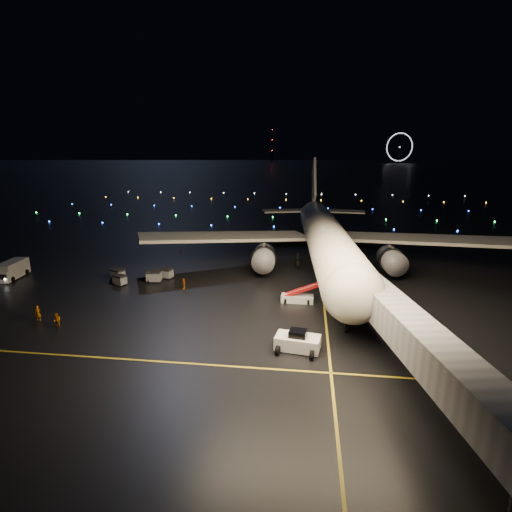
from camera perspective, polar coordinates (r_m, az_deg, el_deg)
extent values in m
plane|color=black|center=(343.67, 5.84, 11.31)|extent=(2000.00, 2000.00, 0.00)
cube|color=gold|center=(61.23, 9.42, -4.11)|extent=(0.25, 80.00, 0.02)
cube|color=gold|center=(40.90, -14.67, -14.31)|extent=(60.00, 0.25, 0.02)
cube|color=silver|center=(41.41, 5.98, -11.85)|extent=(4.78, 3.03, 2.13)
cube|color=silver|center=(74.30, -31.44, -1.67)|extent=(3.29, 7.67, 2.74)
imported|color=orange|center=(54.49, -28.71, -7.17)|extent=(0.76, 0.59, 1.83)
imported|color=orange|center=(51.44, -26.55, -8.22)|extent=(0.97, 0.83, 1.72)
imported|color=orange|center=(59.36, -10.28, -3.92)|extent=(0.88, 1.03, 1.66)
cone|color=#F64300|center=(65.99, 1.44, -2.31)|extent=(0.47, 0.47, 0.50)
cone|color=#F64300|center=(71.56, -0.14, -0.95)|extent=(0.52, 0.52, 0.51)
cone|color=#F64300|center=(67.60, 0.73, -1.91)|extent=(0.45, 0.45, 0.45)
cone|color=#F64300|center=(80.90, -10.74, 0.61)|extent=(0.53, 0.53, 0.45)
cylinder|color=black|center=(786.16, 2.32, 15.54)|extent=(1.80, 1.80, 64.00)
cube|color=gray|center=(64.99, -12.70, -2.44)|extent=(2.16, 1.76, 1.60)
cube|color=gray|center=(63.68, -18.89, -3.26)|extent=(2.18, 1.90, 1.54)
cube|color=gray|center=(63.53, -14.37, -2.84)|extent=(2.30, 1.75, 1.80)
cube|color=gray|center=(66.41, -19.15, -2.49)|extent=(2.41, 2.12, 1.70)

